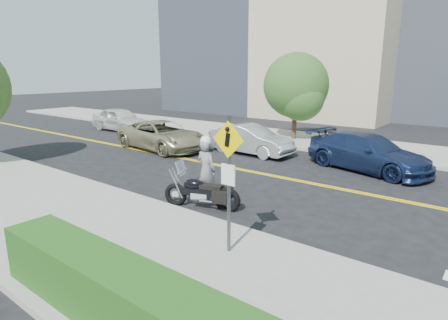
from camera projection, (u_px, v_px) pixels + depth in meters
ground_plane at (240, 170)px, 15.66m from camera, size 120.00×120.00×0.00m
sidewalk_near at (75, 224)px, 9.90m from camera, size 60.00×5.00×0.15m
sidewalk_far at (317, 142)px, 21.38m from camera, size 60.00×5.00×0.15m
pedestrian_sign at (229, 172)px, 7.85m from camera, size 0.78×0.08×3.00m
motorcyclist at (206, 168)px, 11.81m from camera, size 0.72×0.48×2.07m
motorcycle at (202, 185)px, 11.13m from camera, size 2.43×1.46×1.42m
suv at (162, 135)px, 19.51m from camera, size 5.59×3.01×1.49m
parked_car_white at (120, 119)px, 25.59m from camera, size 4.63×1.90×1.57m
parked_car_silver at (251, 140)px, 18.47m from camera, size 4.41×1.67×1.43m
parked_car_blue at (368, 152)px, 15.38m from camera, size 5.59×3.40×1.51m
tree_far_a at (296, 86)px, 21.30m from camera, size 3.70×3.70×5.06m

